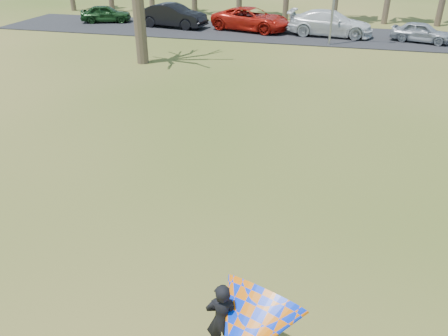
% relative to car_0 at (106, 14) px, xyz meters
% --- Properties ---
extents(ground, '(100.00, 100.00, 0.00)m').
position_rel_car_0_xyz_m(ground, '(15.89, -25.85, -0.73)').
color(ground, '#294D11').
rests_on(ground, ground).
extents(parking_strip, '(46.00, 7.00, 0.06)m').
position_rel_car_0_xyz_m(parking_strip, '(15.89, -0.85, -0.70)').
color(parking_strip, black).
rests_on(parking_strip, ground).
extents(car_0, '(4.24, 2.77, 1.34)m').
position_rel_car_0_xyz_m(car_0, '(0.00, 0.00, 0.00)').
color(car_0, '#163816').
rests_on(car_0, parking_strip).
extents(car_1, '(5.41, 2.56, 1.71)m').
position_rel_car_0_xyz_m(car_1, '(6.01, -0.67, 0.18)').
color(car_1, black).
rests_on(car_1, parking_strip).
extents(car_2, '(6.32, 4.11, 1.62)m').
position_rel_car_0_xyz_m(car_2, '(12.05, -0.46, 0.14)').
color(car_2, '#B8190E').
rests_on(car_2, parking_strip).
extents(car_3, '(6.01, 2.84, 1.69)m').
position_rel_car_0_xyz_m(car_3, '(17.78, -0.97, 0.18)').
color(car_3, white).
rests_on(car_3, parking_strip).
extents(car_4, '(4.05, 2.51, 1.29)m').
position_rel_car_0_xyz_m(car_4, '(23.72, -1.58, -0.03)').
color(car_4, '#91969D').
rests_on(car_4, parking_strip).
extents(kite_flyer, '(2.13, 2.39, 2.02)m').
position_rel_car_0_xyz_m(kite_flyer, '(17.43, -28.66, 0.11)').
color(kite_flyer, black).
rests_on(kite_flyer, ground).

